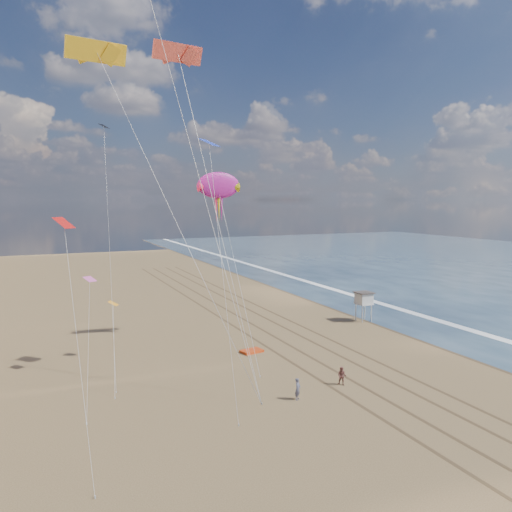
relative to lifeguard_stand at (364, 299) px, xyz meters
The scene contains 11 objects.
ground 34.73m from the lifeguard_stand, 114.77° to the right, with size 260.00×260.00×0.00m, color brown.
wet_sand 10.08m from the lifeguard_stand, 62.31° to the left, with size 260.00×260.00×0.00m, color #42301E.
foam 12.53m from the lifeguard_stand, 44.58° to the left, with size 260.00×260.00×0.00m, color white.
tracks 12.36m from the lifeguard_stand, behind, with size 7.68×120.00×0.01m.
lifeguard_stand is the anchor object (origin of this frame).
grounded_kite 19.03m from the lifeguard_stand, 161.21° to the right, with size 2.09×1.33×0.24m, color #DB4012.
show_kite 23.30m from the lifeguard_stand, behind, with size 4.59×7.11×20.39m.
kite_flyer_a 26.70m from the lifeguard_stand, 136.68° to the right, with size 0.61×0.40×1.66m, color #56586F.
kite_flyer_b 22.62m from the lifeguard_stand, 130.56° to the right, with size 0.74×0.58×1.53m, color brown.
parafoils 41.21m from the lifeguard_stand, 166.86° to the right, with size 10.84×12.80×9.77m.
small_kites 32.66m from the lifeguard_stand, 163.81° to the right, with size 14.02×18.33×17.10m.
Camera 1 is at (-22.52, -18.62, 15.02)m, focal length 35.00 mm.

